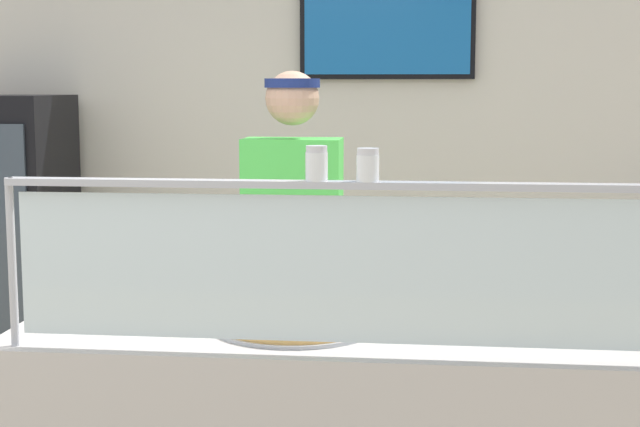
# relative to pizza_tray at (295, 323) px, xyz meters

# --- Properties ---
(shop_rear_unit) EXTENTS (6.47, 0.13, 2.70)m
(shop_rear_unit) POSITION_rel_pizza_tray_xyz_m (0.15, 2.21, 0.39)
(shop_rear_unit) COLOR silver
(shop_rear_unit) RESTS_ON ground
(sneeze_guard) EXTENTS (1.90, 0.06, 0.49)m
(sneeze_guard) POSITION_rel_pizza_tray_xyz_m (0.15, -0.30, 0.29)
(sneeze_guard) COLOR #B2B5BC
(sneeze_guard) RESTS_ON serving_counter
(pizza_tray) EXTENTS (0.52, 0.52, 0.04)m
(pizza_tray) POSITION_rel_pizza_tray_xyz_m (0.00, 0.00, 0.00)
(pizza_tray) COLOR #9EA0A8
(pizza_tray) RESTS_ON serving_counter
(pizza_server) EXTENTS (0.09, 0.28, 0.01)m
(pizza_server) POSITION_rel_pizza_tray_xyz_m (0.04, -0.02, 0.02)
(pizza_server) COLOR #ADAFB7
(pizza_server) RESTS_ON pizza_tray
(parmesan_shaker) EXTENTS (0.06, 0.06, 0.10)m
(parmesan_shaker) POSITION_rel_pizza_tray_xyz_m (0.10, -0.30, 0.52)
(parmesan_shaker) COLOR white
(parmesan_shaker) RESTS_ON sneeze_guard
(pepper_flake_shaker) EXTENTS (0.06, 0.06, 0.09)m
(pepper_flake_shaker) POSITION_rel_pizza_tray_xyz_m (0.24, -0.30, 0.52)
(pepper_flake_shaker) COLOR white
(pepper_flake_shaker) RESTS_ON sneeze_guard
(worker_figure) EXTENTS (0.41, 0.50, 1.76)m
(worker_figure) POSITION_rel_pizza_tray_xyz_m (-0.11, 0.78, 0.04)
(worker_figure) COLOR #23232D
(worker_figure) RESTS_ON ground
(drink_fridge) EXTENTS (0.61, 0.60, 1.66)m
(drink_fridge) POSITION_rel_pizza_tray_xyz_m (-1.76, 1.77, -0.14)
(drink_fridge) COLOR black
(drink_fridge) RESTS_ON ground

